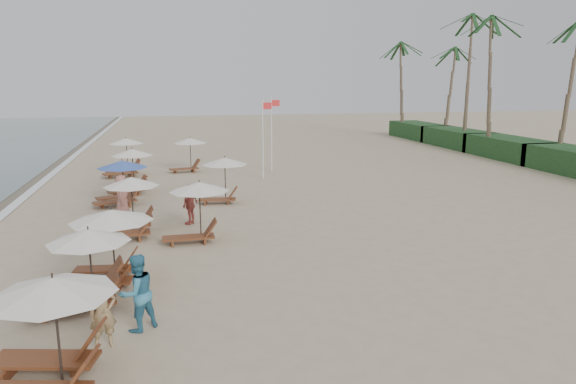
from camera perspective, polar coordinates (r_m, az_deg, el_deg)
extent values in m
plane|color=tan|center=(14.73, 3.12, -11.33)|extent=(160.00, 160.00, 0.00)
cube|color=#193D1C|center=(43.77, 23.22, 4.47)|extent=(3.20, 8.00, 1.60)
cube|color=#193D1C|center=(49.96, 18.16, 5.67)|extent=(3.20, 8.00, 1.60)
cube|color=#193D1C|center=(56.47, 14.23, 6.57)|extent=(3.20, 8.00, 1.60)
cylinder|color=brown|center=(40.92, 28.06, 9.35)|extent=(0.36, 0.36, 9.80)
cylinder|color=brown|center=(43.93, 21.82, 10.51)|extent=(0.36, 0.36, 10.60)
cylinder|color=brown|center=(48.77, 19.22, 11.24)|extent=(0.36, 0.36, 11.40)
cylinder|color=brown|center=(53.71, 16.98, 10.11)|extent=(0.36, 0.36, 9.00)
cylinder|color=brown|center=(57.46, 12.80, 10.83)|extent=(0.36, 0.36, 9.80)
cylinder|color=black|center=(11.21, -24.03, -14.16)|extent=(0.05, 0.05, 2.18)
cone|color=silver|center=(10.82, -24.48, -9.44)|extent=(2.38, 2.38, 0.35)
cylinder|color=black|center=(14.79, -20.88, -7.87)|extent=(0.05, 0.05, 2.00)
cone|color=silver|center=(14.52, -21.15, -4.52)|extent=(2.17, 2.17, 0.35)
cylinder|color=black|center=(16.15, -18.70, -5.79)|extent=(0.05, 0.05, 2.13)
cone|color=silver|center=(15.90, -18.93, -2.47)|extent=(2.41, 2.41, 0.35)
cylinder|color=black|center=(20.67, -16.75, -1.67)|extent=(0.05, 0.05, 2.24)
cone|color=silver|center=(20.46, -16.92, 1.10)|extent=(2.09, 2.09, 0.35)
cylinder|color=black|center=(26.27, -17.68, 0.93)|extent=(0.05, 0.05, 2.07)
cone|color=#3B5CB0|center=(26.11, -17.81, 2.94)|extent=(2.42, 2.42, 0.35)
cylinder|color=black|center=(28.72, -16.69, 2.14)|extent=(0.05, 0.05, 2.30)
cone|color=silver|center=(28.57, -16.82, 4.22)|extent=(2.17, 2.17, 0.35)
cylinder|color=black|center=(34.19, -17.30, 3.64)|extent=(0.05, 0.05, 2.32)
cone|color=silver|center=(34.06, -17.41, 5.40)|extent=(2.12, 2.12, 0.35)
cylinder|color=black|center=(19.56, -9.66, -2.22)|extent=(0.05, 0.05, 2.15)
cone|color=silver|center=(19.35, -9.76, 0.58)|extent=(2.24, 2.24, 0.35)
cylinder|color=black|center=(25.63, -6.93, 1.25)|extent=(0.05, 0.05, 2.15)
cone|color=silver|center=(25.46, -6.99, 3.41)|extent=(2.24, 2.24, 0.35)
cylinder|color=black|center=(34.90, -10.69, 4.00)|extent=(0.05, 0.05, 2.15)
cone|color=silver|center=(34.78, -10.76, 5.59)|extent=(2.24, 2.24, 0.35)
imported|color=#9D8055|center=(12.44, -19.75, -12.42)|extent=(0.72, 0.60, 1.68)
imported|color=teal|center=(12.99, -16.29, -10.61)|extent=(1.16, 1.10, 1.88)
imported|color=#B05046|center=(21.89, -10.74, -1.34)|extent=(0.91, 1.05, 1.70)
imported|color=#A36558|center=(23.89, -17.84, -0.40)|extent=(0.68, 0.96, 1.85)
cylinder|color=silver|center=(31.55, -2.79, 5.81)|extent=(0.08, 0.08, 4.83)
cube|color=red|center=(31.44, -2.32, 9.47)|extent=(0.55, 0.02, 0.40)
cylinder|color=silver|center=(34.10, -1.84, 6.34)|extent=(0.08, 0.08, 4.89)
cube|color=red|center=(34.01, -1.39, 9.78)|extent=(0.55, 0.02, 0.40)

